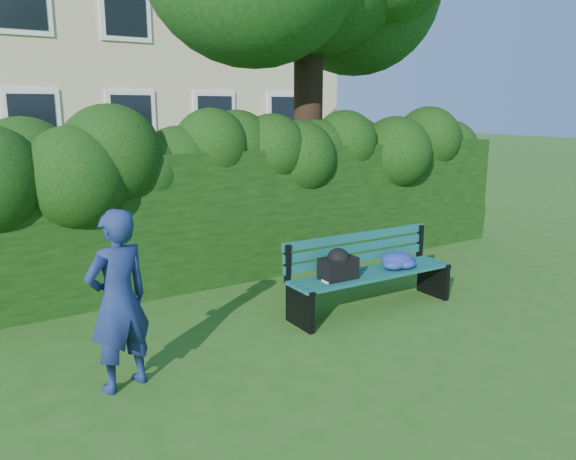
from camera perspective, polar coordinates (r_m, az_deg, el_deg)
ground at (r=6.40m, az=2.97°, el=-9.31°), size 80.00×80.00×0.00m
hedge at (r=7.97m, az=-6.28°, el=1.71°), size 10.00×1.00×1.80m
park_bench at (r=6.71m, az=8.36°, el=-3.86°), size 2.14×0.61×0.89m
man_reading at (r=4.93m, az=-16.85°, el=-6.91°), size 0.65×0.51×1.56m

